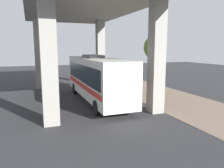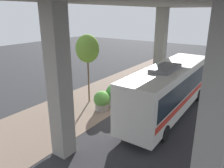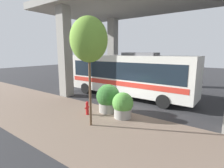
{
  "view_description": "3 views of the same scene",
  "coord_description": "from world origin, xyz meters",
  "px_view_note": "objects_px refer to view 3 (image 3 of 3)",
  "views": [
    {
      "loc": [
        8.51,
        18.94,
        4.4
      ],
      "look_at": [
        1.87,
        1.35,
        1.32
      ],
      "focal_mm": 35.0,
      "sensor_mm": 36.0,
      "label": 1
    },
    {
      "loc": [
        8.31,
        -13.04,
        7.21
      ],
      "look_at": [
        -0.44,
        -0.33,
        2.12
      ],
      "focal_mm": 35.0,
      "sensor_mm": 36.0,
      "label": 2
    },
    {
      "loc": [
        -9.41,
        -6.19,
        3.9
      ],
      "look_at": [
        1.05,
        1.56,
        1.49
      ],
      "focal_mm": 28.0,
      "sensor_mm": 36.0,
      "label": 3
    }
  ],
  "objects_px": {
    "planter_front": "(123,105)",
    "planter_middle": "(108,98)",
    "street_tree_near": "(89,40)",
    "fire_hydrant": "(87,108)",
    "bus": "(128,73)"
  },
  "relations": [
    {
      "from": "planter_middle",
      "to": "street_tree_near",
      "type": "bearing_deg",
      "value": -165.74
    },
    {
      "from": "fire_hydrant",
      "to": "planter_middle",
      "type": "distance_m",
      "value": 1.49
    },
    {
      "from": "planter_front",
      "to": "street_tree_near",
      "type": "xyz_separation_m",
      "value": [
        -1.94,
        0.78,
        3.69
      ]
    },
    {
      "from": "bus",
      "to": "planter_middle",
      "type": "bearing_deg",
      "value": -166.39
    },
    {
      "from": "planter_front",
      "to": "planter_middle",
      "type": "bearing_deg",
      "value": 76.04
    },
    {
      "from": "planter_front",
      "to": "planter_middle",
      "type": "xyz_separation_m",
      "value": [
        0.34,
        1.36,
        0.14
      ]
    },
    {
      "from": "planter_front",
      "to": "planter_middle",
      "type": "relative_size",
      "value": 0.85
    },
    {
      "from": "planter_front",
      "to": "fire_hydrant",
      "type": "bearing_deg",
      "value": 113.47
    },
    {
      "from": "fire_hydrant",
      "to": "planter_front",
      "type": "relative_size",
      "value": 0.56
    },
    {
      "from": "bus",
      "to": "fire_hydrant",
      "type": "xyz_separation_m",
      "value": [
        -5.25,
        -0.27,
        -1.63
      ]
    },
    {
      "from": "planter_front",
      "to": "street_tree_near",
      "type": "relative_size",
      "value": 0.28
    },
    {
      "from": "planter_front",
      "to": "street_tree_near",
      "type": "bearing_deg",
      "value": 158.14
    },
    {
      "from": "fire_hydrant",
      "to": "planter_middle",
      "type": "bearing_deg",
      "value": -29.68
    },
    {
      "from": "planter_middle",
      "to": "street_tree_near",
      "type": "relative_size",
      "value": 0.33
    },
    {
      "from": "planter_middle",
      "to": "street_tree_near",
      "type": "xyz_separation_m",
      "value": [
        -2.27,
        -0.58,
        3.56
      ]
    }
  ]
}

